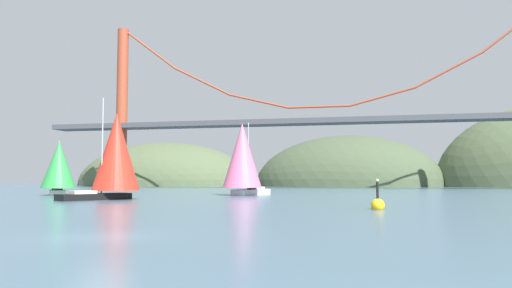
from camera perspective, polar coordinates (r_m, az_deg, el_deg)
The scene contains 8 objects.
ground_plane at distance 21.66m, azimuth -17.39°, elevation -10.29°, with size 360.00×360.00×0.00m, color #426075.
headland_left at distance 167.14m, azimuth -10.45°, elevation -4.76°, with size 59.80×44.00×28.61m, color #4C5B3D.
headland_center at distance 153.77m, azimuth 10.64°, elevation -4.83°, with size 57.32×44.00×31.16m, color #425138.
suspension_bridge at distance 115.16m, azimuth 7.30°, elevation 3.63°, with size 136.23×6.00×41.02m.
sailboat_scarlet_sail at distance 59.68m, azimuth -16.05°, elevation -1.09°, with size 8.21×10.21×11.70m.
sailboat_green_sail at distance 75.65m, azimuth -21.94°, elevation -2.41°, with size 7.32×8.17×7.88m.
sailboat_pink_spinnaker at distance 69.75m, azimuth -1.56°, elevation -1.53°, with size 7.00×9.71×10.51m.
channel_buoy at distance 39.99m, azimuth 13.95°, elevation -6.85°, with size 1.10×1.10×2.64m.
Camera 1 is at (10.75, -18.65, 2.44)m, focal length 34.44 mm.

